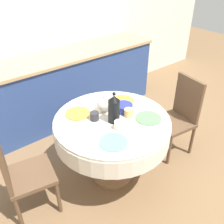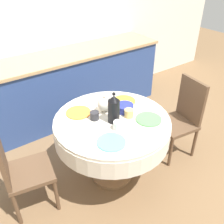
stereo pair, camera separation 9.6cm
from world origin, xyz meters
TOP-DOWN VIEW (x-y plane):
  - ground_plane at (0.00, 0.00)m, footprint 12.00×12.00m
  - wall_back at (0.00, 1.70)m, footprint 7.00×0.05m
  - kitchen_counter at (0.00, 1.36)m, footprint 3.24×0.64m
  - dining_table at (0.00, 0.00)m, footprint 1.12×1.12m
  - chair_left at (0.90, -0.13)m, footprint 0.45×0.45m
  - chair_right at (-0.89, 0.17)m, footprint 0.47×0.47m
  - plate_near_left at (-0.21, -0.28)m, footprint 0.24×0.24m
  - cup_near_left at (-0.05, -0.16)m, footprint 0.09×0.09m
  - plate_near_right at (0.27, -0.21)m, footprint 0.24×0.24m
  - cup_near_right at (0.15, -0.06)m, footprint 0.09×0.09m
  - plate_far_left at (-0.21, 0.28)m, footprint 0.24×0.24m
  - cup_far_left at (-0.13, 0.10)m, footprint 0.09×0.09m
  - plate_far_right at (0.29, 0.19)m, footprint 0.24×0.24m
  - cup_far_right at (0.10, 0.13)m, footprint 0.09×0.09m
  - coffee_carafe at (-0.01, -0.04)m, footprint 0.11×0.11m
  - teapot at (0.02, 0.15)m, footprint 0.20×0.14m
  - fruit_bowl at (0.18, 0.04)m, footprint 0.17×0.17m

SIDE VIEW (x-z plane):
  - ground_plane at x=0.00m, z-range 0.00..0.00m
  - kitchen_counter at x=0.00m, z-range 0.00..0.95m
  - chair_left at x=0.90m, z-range 0.04..0.97m
  - chair_right at x=-0.89m, z-range 0.04..0.97m
  - dining_table at x=0.00m, z-range 0.25..1.00m
  - plate_near_left at x=-0.21m, z-range 0.75..0.77m
  - plate_near_right at x=0.27m, z-range 0.75..0.77m
  - plate_far_left at x=-0.21m, z-range 0.75..0.77m
  - plate_far_right at x=0.29m, z-range 0.75..0.77m
  - fruit_bowl at x=0.18m, z-range 0.75..0.83m
  - cup_near_left at x=-0.05m, z-range 0.75..0.83m
  - cup_near_right at x=0.15m, z-range 0.75..0.83m
  - cup_far_left at x=-0.13m, z-range 0.75..0.83m
  - cup_far_right at x=0.10m, z-range 0.75..0.83m
  - teapot at x=0.02m, z-range 0.74..0.93m
  - coffee_carafe at x=-0.01m, z-range 0.73..1.04m
  - wall_back at x=0.00m, z-range 0.00..2.60m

